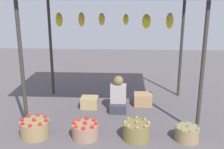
% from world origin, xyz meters
% --- Properties ---
extents(ground_plane, '(14.00, 14.00, 0.00)m').
position_xyz_m(ground_plane, '(0.00, 0.00, 0.00)').
color(ground_plane, '#595255').
extents(market_stall_structure, '(3.48, 2.24, 2.40)m').
position_xyz_m(market_stall_structure, '(0.00, 0.01, 2.20)').
color(market_stall_structure, '#38332D').
rests_on(market_stall_structure, ground).
extents(vendor_person, '(0.36, 0.44, 0.78)m').
position_xyz_m(vendor_person, '(0.11, -0.04, 0.30)').
color(vendor_person, '#343542').
rests_on(vendor_person, ground).
extents(basket_red_apples, '(0.52, 0.52, 0.35)m').
position_xyz_m(basket_red_apples, '(-1.34, -1.28, 0.15)').
color(basket_red_apples, '#977F50').
rests_on(basket_red_apples, ground).
extents(basket_red_tomatoes, '(0.48, 0.48, 0.32)m').
position_xyz_m(basket_red_tomatoes, '(-0.43, -1.28, 0.14)').
color(basket_red_tomatoes, '#9D7660').
rests_on(basket_red_tomatoes, ground).
extents(basket_potatoes, '(0.48, 0.48, 0.35)m').
position_xyz_m(basket_potatoes, '(0.47, -1.27, 0.15)').
color(basket_potatoes, olive).
rests_on(basket_potatoes, ground).
extents(basket_green_chilies, '(0.41, 0.41, 0.29)m').
position_xyz_m(basket_green_chilies, '(1.34, -1.28, 0.13)').
color(basket_green_chilies, '#947C57').
rests_on(basket_green_chilies, ground).
extents(wooden_crate_near_vendor, '(0.40, 0.36, 0.27)m').
position_xyz_m(wooden_crate_near_vendor, '(0.67, 0.31, 0.13)').
color(wooden_crate_near_vendor, tan).
rests_on(wooden_crate_near_vendor, ground).
extents(wooden_crate_stacked_rear, '(0.37, 0.33, 0.24)m').
position_xyz_m(wooden_crate_stacked_rear, '(-0.54, 0.08, 0.12)').
color(wooden_crate_stacked_rear, tan).
rests_on(wooden_crate_stacked_rear, ground).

